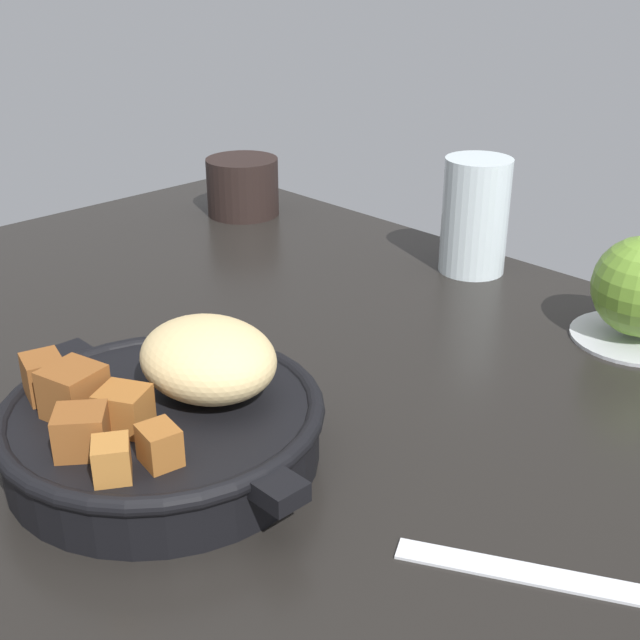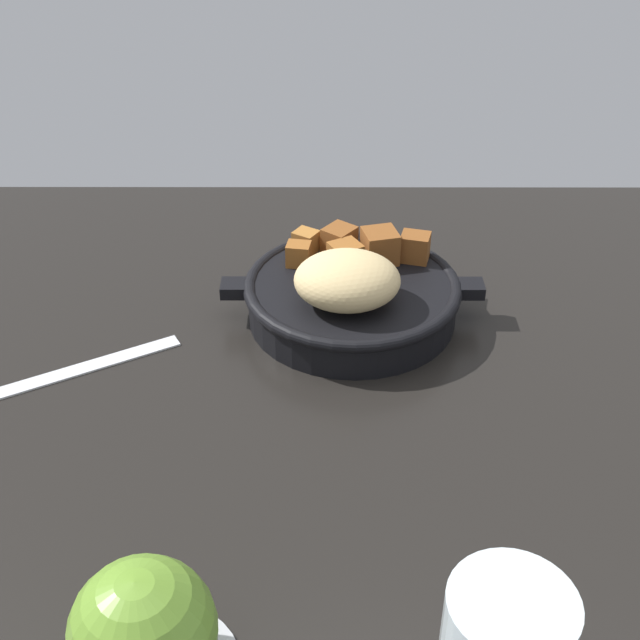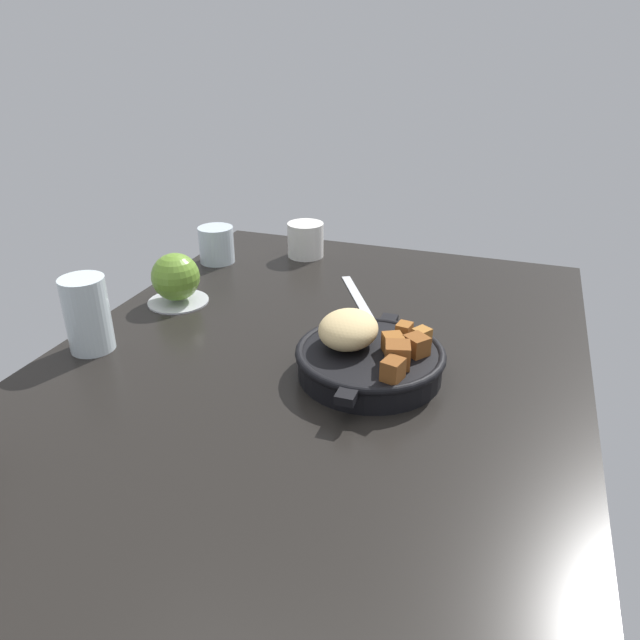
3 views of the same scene
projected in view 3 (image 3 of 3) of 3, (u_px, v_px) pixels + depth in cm
name	position (u px, v px, depth cm)	size (l,w,h in cm)	color
ground_plane	(311.00, 369.00, 86.66)	(106.42, 76.36, 2.40)	black
cast_iron_skillet	(368.00, 355.00, 81.84)	(24.87, 20.62, 8.63)	black
saucer_plate	(178.00, 300.00, 104.97)	(10.58, 10.58, 0.60)	#B7BABF
red_apple	(176.00, 277.00, 103.02)	(8.32, 8.32, 8.32)	olive
butter_knife	(359.00, 297.00, 106.62)	(19.88, 1.60, 0.36)	silver
ceramic_mug_white	(306.00, 240.00, 124.92)	(7.52, 7.52, 7.14)	silver
water_glass_tall	(87.00, 314.00, 87.32)	(6.53, 6.53, 11.39)	silver
water_glass_short	(216.00, 245.00, 121.80)	(7.11, 7.11, 7.34)	silver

